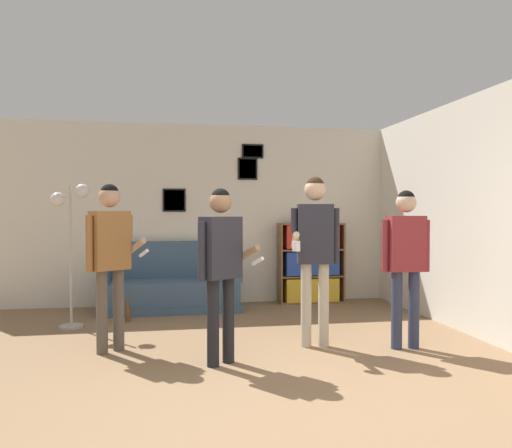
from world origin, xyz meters
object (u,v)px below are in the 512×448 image
at_px(couch, 171,288).
at_px(person_spectator_near_bookshelf, 406,252).
at_px(person_watcher_holding_cup, 315,242).
at_px(drinking_cup, 297,220).
at_px(floor_lamp, 70,225).
at_px(person_player_foreground_center, 221,257).
at_px(person_player_foreground_left, 110,249).
at_px(bottle_on_floor, 128,313).
at_px(bookshelf, 311,263).

xyz_separation_m(couch, person_spectator_near_bookshelf, (2.35, -2.45, 0.68)).
bearing_deg(person_watcher_holding_cup, drinking_cup, 79.87).
xyz_separation_m(floor_lamp, person_player_foreground_center, (1.63, -1.72, -0.25)).
height_order(person_player_foreground_left, drinking_cup, person_player_foreground_left).
distance_m(floor_lamp, person_spectator_near_bookshelf, 3.85).
bearing_deg(floor_lamp, bottle_on_floor, 19.02).
xyz_separation_m(floor_lamp, bottle_on_floor, (0.64, 0.22, -1.12)).
bearing_deg(person_watcher_holding_cup, couch, 123.29).
relative_size(person_player_foreground_center, bottle_on_floor, 5.52).
bearing_deg(person_player_foreground_left, person_player_foreground_center, -29.36).
xyz_separation_m(person_player_foreground_left, bottle_on_floor, (0.05, 1.36, -0.91)).
relative_size(couch, bottle_on_floor, 6.65).
bearing_deg(floor_lamp, bookshelf, 18.83).
distance_m(floor_lamp, bottle_on_floor, 1.31).
height_order(couch, person_player_foreground_center, person_player_foreground_center).
xyz_separation_m(person_player_foreground_left, drinking_cup, (2.49, 2.26, 0.24)).
xyz_separation_m(couch, person_watcher_holding_cup, (1.46, -2.22, 0.78)).
relative_size(bookshelf, drinking_cup, 12.89).
relative_size(floor_lamp, bottle_on_floor, 5.92).
bearing_deg(person_player_foreground_left, person_watcher_holding_cup, -4.16).
height_order(floor_lamp, person_player_foreground_center, floor_lamp).
distance_m(couch, floor_lamp, 1.77).
distance_m(person_watcher_holding_cup, bottle_on_floor, 2.69).
height_order(bookshelf, drinking_cup, drinking_cup).
distance_m(person_player_foreground_left, person_watcher_holding_cup, 2.06).
distance_m(floor_lamp, person_player_foreground_left, 1.30).
height_order(person_player_foreground_center, person_spectator_near_bookshelf, person_spectator_near_bookshelf).
bearing_deg(drinking_cup, floor_lamp, -159.91).
bearing_deg(bookshelf, person_watcher_holding_cup, -105.16).
height_order(couch, floor_lamp, floor_lamp).
xyz_separation_m(person_spectator_near_bookshelf, bottle_on_floor, (-2.89, 1.74, -0.87)).
bearing_deg(drinking_cup, person_player_foreground_center, -116.93).
distance_m(floor_lamp, person_player_foreground_center, 2.38).
relative_size(bookshelf, person_player_foreground_center, 0.76).
distance_m(couch, bottle_on_floor, 0.92).
distance_m(person_spectator_near_bookshelf, bottle_on_floor, 3.48).
bearing_deg(person_player_foreground_center, person_player_foreground_left, 150.64).
height_order(floor_lamp, drinking_cup, floor_lamp).
distance_m(couch, drinking_cup, 2.13).
bearing_deg(couch, bookshelf, 5.13).
bearing_deg(person_player_foreground_center, couch, 99.48).
relative_size(couch, floor_lamp, 1.12).
distance_m(bookshelf, person_player_foreground_center, 3.32).
distance_m(couch, person_player_foreground_center, 2.78).
bearing_deg(person_spectator_near_bookshelf, floor_lamp, 156.74).
distance_m(couch, person_watcher_holding_cup, 2.77).
bearing_deg(person_spectator_near_bookshelf, person_watcher_holding_cup, 165.55).
bearing_deg(person_player_foreground_left, drinking_cup, 42.30).
distance_m(floor_lamp, person_watcher_holding_cup, 2.94).
distance_m(bookshelf, floor_lamp, 3.54).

